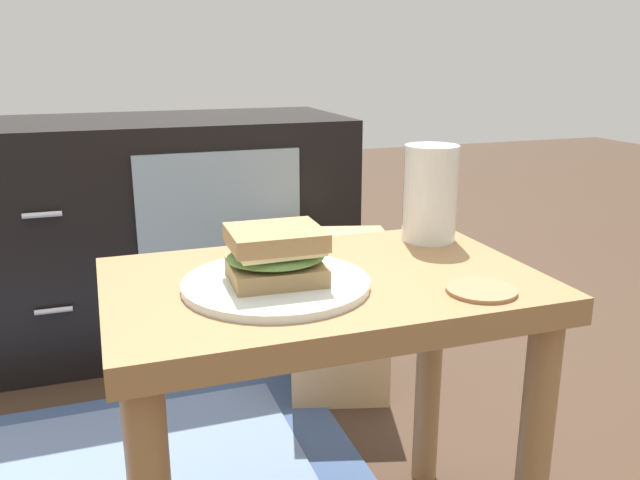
{
  "coord_description": "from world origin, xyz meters",
  "views": [
    {
      "loc": [
        -0.27,
        -0.77,
        0.74
      ],
      "look_at": [
        -0.0,
        0.0,
        0.51
      ],
      "focal_mm": 37.0,
      "sensor_mm": 36.0,
      "label": 1
    }
  ],
  "objects_px": {
    "tv_cabinet": "(161,230)",
    "paper_bag": "(338,314)",
    "plate": "(276,284)",
    "sandwich_front": "(276,255)",
    "beer_glass": "(430,196)",
    "coaster": "(481,290)"
  },
  "relations": [
    {
      "from": "plate",
      "to": "coaster",
      "type": "distance_m",
      "value": 0.25
    },
    {
      "from": "beer_glass",
      "to": "coaster",
      "type": "bearing_deg",
      "value": -102.11
    },
    {
      "from": "plate",
      "to": "coaster",
      "type": "xyz_separation_m",
      "value": [
        0.23,
        -0.1,
        -0.0
      ]
    },
    {
      "from": "tv_cabinet",
      "to": "paper_bag",
      "type": "height_order",
      "value": "tv_cabinet"
    },
    {
      "from": "beer_glass",
      "to": "paper_bag",
      "type": "xyz_separation_m",
      "value": [
        -0.0,
        0.39,
        -0.35
      ]
    },
    {
      "from": "plate",
      "to": "tv_cabinet",
      "type": "bearing_deg",
      "value": 92.98
    },
    {
      "from": "sandwich_front",
      "to": "coaster",
      "type": "distance_m",
      "value": 0.26
    },
    {
      "from": "plate",
      "to": "paper_bag",
      "type": "height_order",
      "value": "plate"
    },
    {
      "from": "tv_cabinet",
      "to": "plate",
      "type": "height_order",
      "value": "tv_cabinet"
    },
    {
      "from": "tv_cabinet",
      "to": "sandwich_front",
      "type": "height_order",
      "value": "tv_cabinet"
    },
    {
      "from": "tv_cabinet",
      "to": "coaster",
      "type": "distance_m",
      "value": 1.12
    },
    {
      "from": "plate",
      "to": "beer_glass",
      "type": "bearing_deg",
      "value": 24.83
    },
    {
      "from": "paper_bag",
      "to": "beer_glass",
      "type": "bearing_deg",
      "value": -89.78
    },
    {
      "from": "sandwich_front",
      "to": "beer_glass",
      "type": "relative_size",
      "value": 0.86
    },
    {
      "from": "beer_glass",
      "to": "tv_cabinet",
      "type": "bearing_deg",
      "value": 111.61
    },
    {
      "from": "plate",
      "to": "sandwich_front",
      "type": "relative_size",
      "value": 1.85
    },
    {
      "from": "sandwich_front",
      "to": "tv_cabinet",
      "type": "bearing_deg",
      "value": 92.98
    },
    {
      "from": "plate",
      "to": "coaster",
      "type": "relative_size",
      "value": 2.7
    },
    {
      "from": "sandwich_front",
      "to": "coaster",
      "type": "bearing_deg",
      "value": -22.92
    },
    {
      "from": "beer_glass",
      "to": "sandwich_front",
      "type": "bearing_deg",
      "value": -155.17
    },
    {
      "from": "coaster",
      "to": "plate",
      "type": "bearing_deg",
      "value": 157.08
    },
    {
      "from": "tv_cabinet",
      "to": "sandwich_front",
      "type": "xyz_separation_m",
      "value": [
        0.05,
        -0.97,
        0.21
      ]
    }
  ]
}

